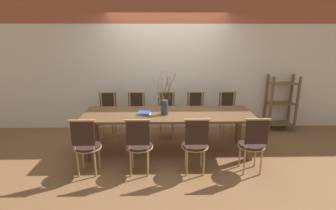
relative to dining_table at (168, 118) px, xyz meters
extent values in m
plane|color=brown|center=(0.00, 0.00, -0.65)|extent=(16.00, 16.00, 0.00)
cube|color=beige|center=(0.00, 1.29, 0.48)|extent=(12.00, 0.06, 2.27)
cube|color=#9E5138|center=(0.00, 1.29, 2.08)|extent=(12.00, 0.06, 0.93)
cube|color=brown|center=(0.00, 0.00, 0.06)|extent=(2.98, 0.91, 0.04)
cube|color=brown|center=(-1.38, -0.35, -0.30)|extent=(0.09, 0.09, 0.70)
cube|color=brown|center=(1.38, -0.35, -0.30)|extent=(0.09, 0.09, 0.70)
cube|color=brown|center=(-1.38, 0.35, -0.30)|extent=(0.09, 0.09, 0.70)
cube|color=brown|center=(1.38, 0.35, -0.30)|extent=(0.09, 0.09, 0.70)
cylinder|color=black|center=(-1.24, -0.72, -0.20)|extent=(0.39, 0.39, 0.04)
cylinder|color=tan|center=(-1.24, -0.72, -0.23)|extent=(0.42, 0.42, 0.01)
cylinder|color=tan|center=(-1.37, -0.59, -0.44)|extent=(0.03, 0.03, 0.43)
cylinder|color=tan|center=(-1.11, -0.59, -0.44)|extent=(0.03, 0.03, 0.43)
cylinder|color=tan|center=(-1.37, -0.84, -0.44)|extent=(0.03, 0.03, 0.43)
cylinder|color=tan|center=(-1.11, -0.84, -0.44)|extent=(0.03, 0.03, 0.43)
cylinder|color=tan|center=(-1.38, -0.88, 0.05)|extent=(0.03, 0.03, 0.46)
cylinder|color=tan|center=(-1.10, -0.88, 0.05)|extent=(0.03, 0.03, 0.46)
cube|color=black|center=(-1.24, -0.89, 0.07)|extent=(0.33, 0.02, 0.37)
cube|color=tan|center=(-1.24, -0.88, 0.26)|extent=(0.37, 0.03, 0.03)
cylinder|color=black|center=(-0.45, -0.72, -0.20)|extent=(0.39, 0.39, 0.04)
cylinder|color=tan|center=(-0.45, -0.72, -0.23)|extent=(0.42, 0.42, 0.01)
cylinder|color=tan|center=(-0.58, -0.59, -0.44)|extent=(0.03, 0.03, 0.43)
cylinder|color=tan|center=(-0.32, -0.59, -0.44)|extent=(0.03, 0.03, 0.43)
cylinder|color=tan|center=(-0.58, -0.84, -0.44)|extent=(0.03, 0.03, 0.43)
cylinder|color=tan|center=(-0.32, -0.84, -0.44)|extent=(0.03, 0.03, 0.43)
cylinder|color=tan|center=(-0.59, -0.88, 0.05)|extent=(0.03, 0.03, 0.46)
cylinder|color=tan|center=(-0.31, -0.88, 0.05)|extent=(0.03, 0.03, 0.46)
cube|color=black|center=(-0.45, -0.89, 0.07)|extent=(0.33, 0.02, 0.37)
cube|color=tan|center=(-0.45, -0.88, 0.26)|extent=(0.37, 0.03, 0.03)
cylinder|color=black|center=(0.40, -0.72, -0.20)|extent=(0.39, 0.39, 0.04)
cylinder|color=tan|center=(0.40, -0.72, -0.23)|extent=(0.42, 0.42, 0.01)
cylinder|color=tan|center=(0.27, -0.59, -0.44)|extent=(0.03, 0.03, 0.43)
cylinder|color=tan|center=(0.52, -0.59, -0.44)|extent=(0.03, 0.03, 0.43)
cylinder|color=tan|center=(0.27, -0.84, -0.44)|extent=(0.03, 0.03, 0.43)
cylinder|color=tan|center=(0.52, -0.84, -0.44)|extent=(0.03, 0.03, 0.43)
cylinder|color=tan|center=(0.26, -0.88, 0.05)|extent=(0.03, 0.03, 0.46)
cylinder|color=tan|center=(0.53, -0.88, 0.05)|extent=(0.03, 0.03, 0.46)
cube|color=black|center=(0.40, -0.89, 0.07)|extent=(0.33, 0.02, 0.37)
cube|color=tan|center=(0.40, -0.88, 0.26)|extent=(0.37, 0.03, 0.03)
cylinder|color=black|center=(1.27, -0.72, -0.20)|extent=(0.39, 0.39, 0.04)
cylinder|color=tan|center=(1.27, -0.72, -0.23)|extent=(0.42, 0.42, 0.01)
cylinder|color=tan|center=(1.14, -0.59, -0.44)|extent=(0.03, 0.03, 0.43)
cylinder|color=tan|center=(1.40, -0.59, -0.44)|extent=(0.03, 0.03, 0.43)
cylinder|color=tan|center=(1.14, -0.84, -0.44)|extent=(0.03, 0.03, 0.43)
cylinder|color=tan|center=(1.40, -0.84, -0.44)|extent=(0.03, 0.03, 0.43)
cylinder|color=tan|center=(1.13, -0.88, 0.05)|extent=(0.03, 0.03, 0.46)
cylinder|color=tan|center=(1.41, -0.88, 0.05)|extent=(0.03, 0.03, 0.46)
cube|color=black|center=(1.27, -0.89, 0.07)|extent=(0.33, 0.02, 0.37)
cube|color=tan|center=(1.27, -0.88, 0.26)|extent=(0.37, 0.03, 0.03)
cylinder|color=black|center=(-1.23, 0.72, -0.20)|extent=(0.39, 0.39, 0.04)
cylinder|color=tan|center=(-1.23, 0.72, -0.23)|extent=(0.42, 0.42, 0.01)
cylinder|color=tan|center=(-1.11, 0.59, -0.44)|extent=(0.03, 0.03, 0.43)
cylinder|color=tan|center=(-1.36, 0.59, -0.44)|extent=(0.03, 0.03, 0.43)
cylinder|color=tan|center=(-1.11, 0.84, -0.44)|extent=(0.03, 0.03, 0.43)
cylinder|color=tan|center=(-1.36, 0.84, -0.44)|extent=(0.03, 0.03, 0.43)
cylinder|color=tan|center=(-1.10, 0.88, 0.05)|extent=(0.03, 0.03, 0.46)
cylinder|color=tan|center=(-1.37, 0.88, 0.05)|extent=(0.03, 0.03, 0.46)
cube|color=black|center=(-1.23, 0.89, 0.07)|extent=(0.33, 0.02, 0.37)
cube|color=tan|center=(-1.23, 0.88, 0.26)|extent=(0.37, 0.03, 0.03)
cylinder|color=black|center=(-0.64, 0.72, -0.20)|extent=(0.39, 0.39, 0.04)
cylinder|color=tan|center=(-0.64, 0.72, -0.23)|extent=(0.42, 0.42, 0.01)
cylinder|color=tan|center=(-0.51, 0.59, -0.44)|extent=(0.03, 0.03, 0.43)
cylinder|color=tan|center=(-0.77, 0.59, -0.44)|extent=(0.03, 0.03, 0.43)
cylinder|color=tan|center=(-0.51, 0.84, -0.44)|extent=(0.03, 0.03, 0.43)
cylinder|color=tan|center=(-0.77, 0.84, -0.44)|extent=(0.03, 0.03, 0.43)
cylinder|color=tan|center=(-0.50, 0.88, 0.05)|extent=(0.03, 0.03, 0.46)
cylinder|color=tan|center=(-0.78, 0.88, 0.05)|extent=(0.03, 0.03, 0.46)
cube|color=black|center=(-0.64, 0.89, 0.07)|extent=(0.33, 0.02, 0.37)
cube|color=tan|center=(-0.64, 0.88, 0.26)|extent=(0.37, 0.03, 0.03)
cylinder|color=black|center=(-0.02, 0.72, -0.20)|extent=(0.39, 0.39, 0.04)
cylinder|color=tan|center=(-0.02, 0.72, -0.23)|extent=(0.42, 0.42, 0.01)
cylinder|color=tan|center=(0.11, 0.59, -0.44)|extent=(0.03, 0.03, 0.43)
cylinder|color=tan|center=(-0.14, 0.59, -0.44)|extent=(0.03, 0.03, 0.43)
cylinder|color=tan|center=(0.11, 0.84, -0.44)|extent=(0.03, 0.03, 0.43)
cylinder|color=tan|center=(-0.14, 0.84, -0.44)|extent=(0.03, 0.03, 0.43)
cylinder|color=tan|center=(0.12, 0.88, 0.05)|extent=(0.03, 0.03, 0.46)
cylinder|color=tan|center=(-0.15, 0.88, 0.05)|extent=(0.03, 0.03, 0.46)
cube|color=black|center=(-0.02, 0.89, 0.07)|extent=(0.33, 0.02, 0.37)
cube|color=tan|center=(-0.02, 0.88, 0.26)|extent=(0.37, 0.03, 0.03)
cylinder|color=black|center=(0.60, 0.72, -0.20)|extent=(0.39, 0.39, 0.04)
cylinder|color=tan|center=(0.60, 0.72, -0.23)|extent=(0.42, 0.42, 0.01)
cylinder|color=tan|center=(0.72, 0.59, -0.44)|extent=(0.03, 0.03, 0.43)
cylinder|color=tan|center=(0.47, 0.59, -0.44)|extent=(0.03, 0.03, 0.43)
cylinder|color=tan|center=(0.72, 0.84, -0.44)|extent=(0.03, 0.03, 0.43)
cylinder|color=tan|center=(0.47, 0.84, -0.44)|extent=(0.03, 0.03, 0.43)
cylinder|color=tan|center=(0.73, 0.88, 0.05)|extent=(0.03, 0.03, 0.46)
cylinder|color=tan|center=(0.46, 0.88, 0.05)|extent=(0.03, 0.03, 0.46)
cube|color=black|center=(0.60, 0.89, 0.07)|extent=(0.33, 0.02, 0.37)
cube|color=tan|center=(0.60, 0.88, 0.26)|extent=(0.37, 0.03, 0.03)
cylinder|color=black|center=(1.27, 0.72, -0.20)|extent=(0.39, 0.39, 0.04)
cylinder|color=tan|center=(1.27, 0.72, -0.23)|extent=(0.42, 0.42, 0.01)
cylinder|color=tan|center=(1.39, 0.59, -0.44)|extent=(0.03, 0.03, 0.43)
cylinder|color=tan|center=(1.14, 0.59, -0.44)|extent=(0.03, 0.03, 0.43)
cylinder|color=tan|center=(1.39, 0.84, -0.44)|extent=(0.03, 0.03, 0.43)
cylinder|color=tan|center=(1.14, 0.84, -0.44)|extent=(0.03, 0.03, 0.43)
cylinder|color=tan|center=(1.40, 0.88, 0.05)|extent=(0.03, 0.03, 0.46)
cylinder|color=tan|center=(1.13, 0.88, 0.05)|extent=(0.03, 0.03, 0.46)
cube|color=black|center=(1.27, 0.89, 0.07)|extent=(0.33, 0.02, 0.37)
cube|color=tan|center=(1.27, 0.88, 0.26)|extent=(0.37, 0.03, 0.03)
cylinder|color=#33383D|center=(-0.06, -0.07, 0.21)|extent=(0.13, 0.13, 0.26)
cylinder|color=brown|center=(-0.06, -0.01, 0.52)|extent=(0.13, 0.02, 0.37)
cylinder|color=brown|center=(0.04, 0.02, 0.57)|extent=(0.19, 0.21, 0.47)
cylinder|color=brown|center=(-0.03, -0.03, 0.55)|extent=(0.09, 0.07, 0.43)
cylinder|color=brown|center=(0.00, -0.11, 0.60)|extent=(0.08, 0.14, 0.53)
cylinder|color=brown|center=(-0.10, -0.07, 0.52)|extent=(0.01, 0.09, 0.37)
cylinder|color=brown|center=(-0.13, -0.03, 0.53)|extent=(0.10, 0.15, 0.38)
cylinder|color=brown|center=(-0.14, -0.18, 0.54)|extent=(0.23, 0.18, 0.41)
cylinder|color=brown|center=(-0.17, -0.01, 0.57)|extent=(0.13, 0.23, 0.47)
cylinder|color=brown|center=(0.02, -0.06, 0.55)|extent=(0.03, 0.18, 0.42)
cube|color=beige|center=(-0.42, -0.06, 0.09)|extent=(0.25, 0.15, 0.01)
cube|color=beige|center=(-0.42, -0.06, 0.10)|extent=(0.21, 0.16, 0.01)
cube|color=#234C8C|center=(-0.42, -0.05, 0.12)|extent=(0.23, 0.22, 0.01)
cube|color=brown|center=(2.21, 0.90, -0.04)|extent=(0.04, 0.04, 1.22)
cube|color=brown|center=(2.77, 0.90, -0.04)|extent=(0.04, 0.04, 1.22)
cube|color=brown|center=(2.21, 1.20, -0.04)|extent=(0.04, 0.04, 1.22)
cube|color=brown|center=(2.77, 1.20, -0.04)|extent=(0.04, 0.04, 1.22)
cube|color=brown|center=(2.49, 1.05, -0.51)|extent=(0.56, 0.30, 0.02)
cube|color=brown|center=(2.49, 1.05, -0.04)|extent=(0.56, 0.30, 0.02)
cube|color=brown|center=(2.49, 1.05, 0.40)|extent=(0.56, 0.30, 0.02)
camera|label=1|loc=(-0.10, -4.40, 1.50)|focal=28.00mm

